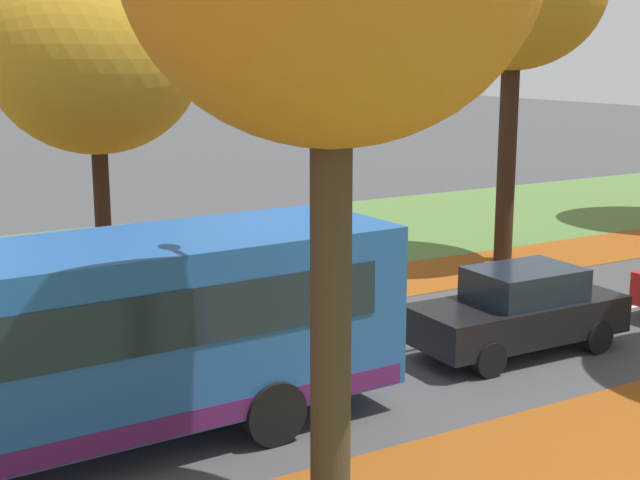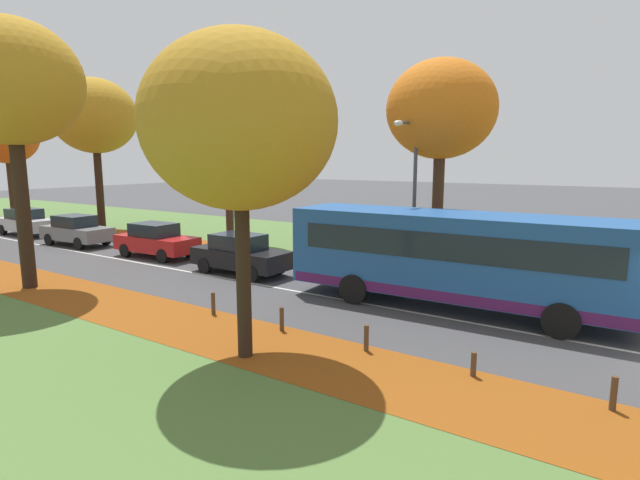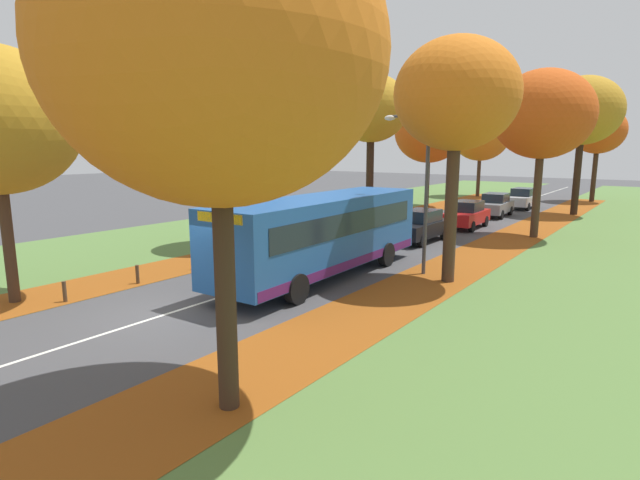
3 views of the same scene
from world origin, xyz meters
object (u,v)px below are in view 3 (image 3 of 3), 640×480
object	(u,v)px
car_red_following	(466,215)
car_silver_fourth_in_line	(523,198)
tree_left_distant	(481,135)
tree_right_distant	(598,131)
bollard_fifth	(282,242)
bus	(323,232)
streetlamp_right	(419,175)
bollard_fourth	(243,251)
tree_right_far	(583,111)
tree_right_nearest	(217,53)
tree_right_near	(456,96)
bollard_nearest	(65,292)
car_black_lead	(420,226)
bollard_third	(196,263)
tree_right_mid	(543,115)
car_grey_third_in_line	(495,205)
tree_left_near	(246,133)
bollard_sixth	(315,234)
tree_left_mid	(371,109)
bollard_second	(137,274)
tree_left_far	(429,132)

from	to	relation	value
car_red_following	car_silver_fourth_in_line	world-z (taller)	same
tree_left_distant	tree_right_distant	distance (m)	10.06
bollard_fifth	bus	bearing A→B (deg)	-34.18
streetlamp_right	car_silver_fourth_in_line	bearing A→B (deg)	95.34
bollard_fourth	tree_right_far	bearing A→B (deg)	69.99
tree_right_nearest	streetlamp_right	xyz separation A→B (m)	(-1.65, 11.33, -2.49)
tree_left_distant	tree_right_near	xyz separation A→B (m)	(10.09, -32.74, 0.46)
bollard_nearest	car_black_lead	size ratio (longest dim) A/B	0.16
streetlamp_right	car_silver_fourth_in_line	size ratio (longest dim) A/B	1.42
bollard_nearest	bollard_third	bearing A→B (deg)	90.20
tree_right_mid	streetlamp_right	xyz separation A→B (m)	(-1.73, -10.98, -2.69)
tree_right_far	bollard_third	xyz separation A→B (m)	(-8.94, -27.17, -7.00)
tree_right_nearest	car_red_following	distance (m)	24.16
tree_left_distant	bus	bearing A→B (deg)	-80.13
bollard_fifth	car_silver_fourth_in_line	size ratio (longest dim) A/B	0.16
tree_right_nearest	bus	size ratio (longest dim) A/B	0.84
tree_right_mid	car_silver_fourth_in_line	world-z (taller)	tree_right_mid
tree_right_nearest	car_grey_third_in_line	xyz separation A→B (m)	(-4.23, 29.49, -5.42)
bollard_fourth	car_black_lead	xyz separation A→B (m)	(4.50, 8.21, 0.48)
tree_left_near	tree_left_distant	world-z (taller)	tree_left_distant
bollard_sixth	tree_left_mid	bearing A→B (deg)	100.15
tree_right_near	bollard_nearest	distance (m)	14.15
tree_left_mid	bollard_second	xyz separation A→B (m)	(1.38, -18.32, -6.83)
tree_left_near	bollard_fourth	bearing A→B (deg)	-50.49
tree_left_mid	bus	distance (m)	15.92
bollard_third	bollard_sixth	bearing A→B (deg)	89.99
tree_right_nearest	car_silver_fourth_in_line	distance (m)	36.11
tree_left_distant	bollard_third	bearing A→B (deg)	-87.83
tree_left_distant	bollard_fifth	bearing A→B (deg)	-87.47
tree_right_far	bollard_sixth	distance (m)	22.42
tree_left_mid	tree_right_near	bearing A→B (deg)	-48.86
car_grey_third_in_line	tree_right_far	bearing A→B (deg)	45.27
tree_left_far	streetlamp_right	xyz separation A→B (m)	(9.14, -21.27, -2.30)
car_black_lead	tree_right_nearest	bearing A→B (deg)	-76.04
car_red_following	car_grey_third_in_line	xyz separation A→B (m)	(-0.23, 6.29, 0.00)
tree_right_far	bollard_fifth	xyz separation A→B (m)	(-8.94, -21.96, -6.95)
car_black_lead	bollard_sixth	bearing A→B (deg)	-146.24
bollard_third	bus	xyz separation A→B (m)	(4.66, 2.05, 1.43)
tree_left_mid	tree_right_far	world-z (taller)	tree_right_far
tree_left_mid	bollard_fifth	xyz separation A→B (m)	(1.41, -10.50, -6.84)
tree_right_far	tree_right_distant	world-z (taller)	tree_right_far
tree_right_near	tree_right_distant	distance (m)	33.96
bollard_sixth	car_red_following	world-z (taller)	car_red_following
tree_left_near	streetlamp_right	size ratio (longest dim) A/B	1.24
bollard_third	bollard_fourth	xyz separation A→B (m)	(-0.01, 2.61, 0.05)
tree_right_nearest	bollard_third	world-z (taller)	tree_right_nearest
tree_right_nearest	car_silver_fourth_in_line	size ratio (longest dim) A/B	2.08
tree_left_far	tree_right_near	world-z (taller)	tree_left_far
tree_right_near	bollard_nearest	xyz separation A→B (m)	(-8.67, -9.36, -6.12)
tree_left_distant	tree_left_far	bearing A→B (deg)	-92.83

